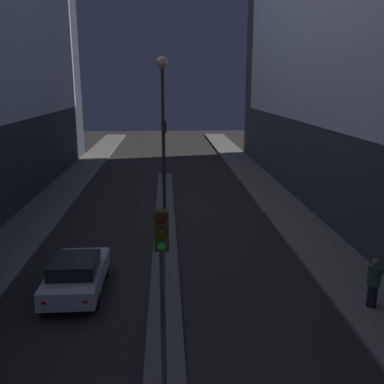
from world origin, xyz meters
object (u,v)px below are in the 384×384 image
at_px(car_left_lane, 76,274).
at_px(pedestrian_on_right_sidewalk, 374,282).
at_px(street_lamp, 163,119).
at_px(traffic_light_near, 162,267).
at_px(traffic_light_mid, 164,139).

bearing_deg(car_left_lane, pedestrian_on_right_sidewalk, -10.40).
bearing_deg(pedestrian_on_right_sidewalk, car_left_lane, 169.60).
bearing_deg(pedestrian_on_right_sidewalk, street_lamp, 134.26).
distance_m(street_lamp, car_left_lane, 8.17).
height_order(traffic_light_near, traffic_light_mid, same).
xyz_separation_m(traffic_light_near, traffic_light_mid, (0.00, 22.68, 0.00)).
xyz_separation_m(traffic_light_near, street_lamp, (0.00, 11.32, 2.33)).
bearing_deg(traffic_light_near, traffic_light_mid, 90.00).
xyz_separation_m(traffic_light_near, pedestrian_on_right_sidewalk, (7.08, 4.05, -2.57)).
distance_m(traffic_light_near, car_left_lane, 7.37).
relative_size(traffic_light_near, traffic_light_mid, 1.00).
xyz_separation_m(street_lamp, pedestrian_on_right_sidewalk, (7.08, -7.27, -4.90)).
bearing_deg(traffic_light_mid, car_left_lane, -101.03).
relative_size(traffic_light_near, pedestrian_on_right_sidewalk, 2.74).
relative_size(traffic_light_mid, pedestrian_on_right_sidewalk, 2.74).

